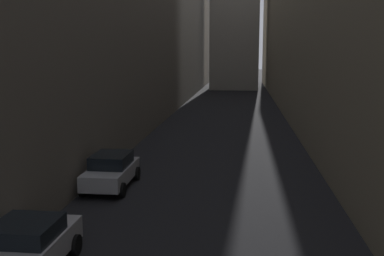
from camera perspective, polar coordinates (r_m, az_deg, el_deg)
name	(u,v)px	position (r m, az deg, el deg)	size (l,w,h in m)	color
ground_plane	(226,120)	(41.98, 4.25, 1.02)	(264.00, 264.00, 0.00)	black
building_block_left	(99,2)	(45.88, -11.55, 15.16)	(13.54, 108.00, 21.71)	#60594F
parked_car_left_third	(24,249)	(13.70, -20.20, -14.00)	(2.02, 4.25, 1.50)	#B7B7BC
parked_car_left_far	(111,170)	(21.12, -10.04, -5.21)	(1.94, 4.03, 1.55)	#B7B7BC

